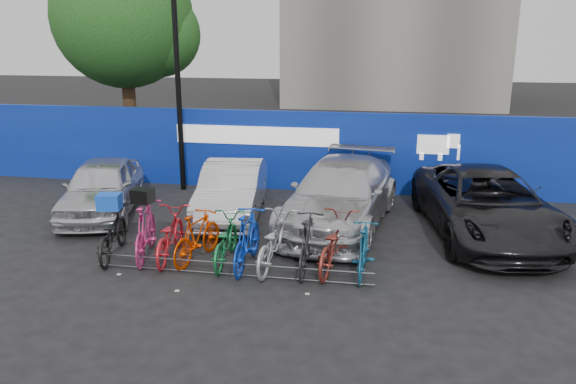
% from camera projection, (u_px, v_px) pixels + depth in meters
% --- Properties ---
extents(ground, '(100.00, 100.00, 0.00)m').
position_uv_depth(ground, '(238.00, 265.00, 11.58)').
color(ground, black).
rests_on(ground, ground).
extents(hoarding, '(22.00, 0.18, 2.40)m').
position_uv_depth(hoarding, '(290.00, 151.00, 16.94)').
color(hoarding, navy).
rests_on(hoarding, ground).
extents(tree, '(5.40, 5.20, 7.80)m').
position_uv_depth(tree, '(130.00, 21.00, 20.90)').
color(tree, '#382314').
rests_on(tree, ground).
extents(lamppost, '(0.25, 0.50, 6.11)m').
position_uv_depth(lamppost, '(178.00, 81.00, 16.36)').
color(lamppost, black).
rests_on(lamppost, ground).
extents(bike_rack, '(5.60, 0.03, 0.30)m').
position_uv_depth(bike_rack, '(230.00, 269.00, 10.97)').
color(bike_rack, '#595B60').
rests_on(bike_rack, ground).
extents(car_0, '(2.76, 4.55, 1.45)m').
position_uv_depth(car_0, '(102.00, 187.00, 14.70)').
color(car_0, silver).
rests_on(car_0, ground).
extents(car_1, '(2.01, 4.39, 1.39)m').
position_uv_depth(car_1, '(232.00, 190.00, 14.50)').
color(car_1, silver).
rests_on(car_1, ground).
extents(car_2, '(2.99, 5.74, 1.59)m').
position_uv_depth(car_2, '(341.00, 194.00, 13.79)').
color(car_2, silver).
rests_on(car_2, ground).
extents(car_3, '(3.40, 5.88, 1.54)m').
position_uv_depth(car_3, '(486.00, 204.00, 13.08)').
color(car_3, black).
rests_on(car_3, ground).
extents(bike_0, '(1.11, 2.11, 1.06)m').
position_uv_depth(bike_0, '(112.00, 233.00, 11.88)').
color(bike_0, black).
rests_on(bike_0, ground).
extents(bike_1, '(1.02, 2.11, 1.22)m').
position_uv_depth(bike_1, '(145.00, 230.00, 11.80)').
color(bike_1, '#D7337D').
rests_on(bike_1, ground).
extents(bike_2, '(0.91, 2.04, 1.04)m').
position_uv_depth(bike_2, '(169.00, 235.00, 11.79)').
color(bike_2, red).
rests_on(bike_2, ground).
extents(bike_3, '(0.89, 1.83, 1.06)m').
position_uv_depth(bike_3, '(197.00, 237.00, 11.65)').
color(bike_3, '#D63800').
rests_on(bike_3, ground).
extents(bike_4, '(0.77, 1.92, 0.99)m').
position_uv_depth(bike_4, '(225.00, 240.00, 11.55)').
color(bike_4, '#156F35').
rests_on(bike_4, ground).
extents(bike_5, '(0.58, 1.98, 1.19)m').
position_uv_depth(bike_5, '(247.00, 239.00, 11.32)').
color(bike_5, '#0E3BC5').
rests_on(bike_5, ground).
extents(bike_6, '(0.93, 2.11, 1.08)m').
position_uv_depth(bike_6, '(274.00, 242.00, 11.35)').
color(bike_6, '#A1A3A8').
rests_on(bike_6, ground).
extents(bike_7, '(0.55, 1.92, 1.15)m').
position_uv_depth(bike_7, '(307.00, 243.00, 11.16)').
color(bike_7, black).
rests_on(bike_7, ground).
extents(bike_8, '(1.06, 2.19, 1.11)m').
position_uv_depth(bike_8, '(334.00, 243.00, 11.24)').
color(bike_8, maroon).
rests_on(bike_8, ground).
extents(bike_9, '(0.56, 1.75, 1.04)m').
position_uv_depth(bike_9, '(364.00, 250.00, 10.95)').
color(bike_9, '#145378').
rests_on(bike_9, ground).
extents(cargo_crate, '(0.52, 0.43, 0.33)m').
position_uv_depth(cargo_crate, '(109.00, 202.00, 11.69)').
color(cargo_crate, blue).
rests_on(cargo_crate, bike_0).
extents(cargo_topcase, '(0.43, 0.39, 0.29)m').
position_uv_depth(cargo_topcase, '(143.00, 196.00, 11.59)').
color(cargo_topcase, black).
rests_on(cargo_topcase, bike_1).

